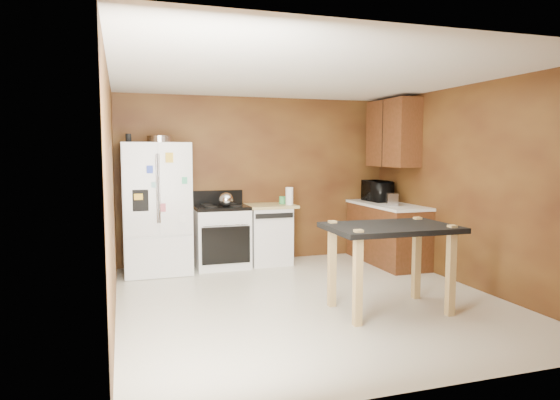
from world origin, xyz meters
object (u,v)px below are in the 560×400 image
roasting_pan (160,139)px  microwave (378,192)px  gas_range (221,236)px  paper_towel (289,196)px  island (390,238)px  kettle (226,200)px  refrigerator (157,208)px  pen_cup (128,138)px  dishwasher (268,234)px  green_canister (283,200)px  toaster (392,199)px

roasting_pan → microwave: (3.31, -0.02, -0.80)m
gas_range → roasting_pan: bearing=-173.4°
paper_towel → island: bearing=-82.9°
kettle → refrigerator: size_ratio=0.11×
kettle → refrigerator: refrigerator is taller
paper_towel → gas_range: 1.15m
roasting_pan → pen_cup: pen_cup is taller
paper_towel → dishwasher: paper_towel is taller
green_canister → toaster: size_ratio=0.46×
roasting_pan → gas_range: bearing=6.6°
toaster → roasting_pan: bearing=-168.0°
toaster → island: 2.12m
refrigerator → microwave: bearing=-0.9°
gas_range → island: 2.86m
microwave → refrigerator: refrigerator is taller
pen_cup → microwave: (3.73, 0.08, -0.81)m
refrigerator → dishwasher: size_ratio=2.02×
island → refrigerator: bearing=131.8°
gas_range → microwave: bearing=-2.6°
microwave → gas_range: 2.54m
gas_range → island: gas_range is taller
toaster → dishwasher: 1.89m
pen_cup → toaster: (3.63, -0.52, -0.87)m
kettle → gas_range: size_ratio=0.18×
kettle → microwave: (2.43, 0.05, 0.05)m
paper_towel → green_canister: paper_towel is taller
pen_cup → green_canister: bearing=6.5°
kettle → toaster: kettle is taller
microwave → refrigerator: 3.38m
pen_cup → paper_towel: 2.41m
green_canister → microwave: bearing=-6.3°
kettle → refrigerator: (-0.95, 0.10, -0.10)m
roasting_pan → kettle: 1.22m
kettle → dishwasher: kettle is taller
refrigerator → island: refrigerator is taller
roasting_pan → dishwasher: (1.56, 0.12, -1.39)m
pen_cup → refrigerator: (0.35, 0.14, -0.96)m
pen_cup → refrigerator: size_ratio=0.06×
microwave → island: size_ratio=0.40×
green_canister → island: bearing=-82.4°
paper_towel → roasting_pan: bearing=179.1°
kettle → dishwasher: bearing=15.6°
toaster → microwave: microwave is taller
dishwasher → green_canister: bearing=7.1°
pen_cup → paper_towel: (2.26, 0.07, -0.83)m
pen_cup → kettle: pen_cup is taller
refrigerator → gas_range: 1.01m
refrigerator → roasting_pan: bearing=-28.5°
roasting_pan → refrigerator: size_ratio=0.20×
green_canister → refrigerator: refrigerator is taller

